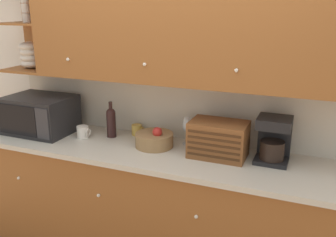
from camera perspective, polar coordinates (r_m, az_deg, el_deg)
The scene contains 13 objects.
ground_plane at distance 3.56m, azimuth 1.47°, elevation -17.10°, with size 24.00×24.00×0.00m, color #896647.
wall_back at distance 3.05m, azimuth 1.85°, elevation 3.85°, with size 5.44×0.06×2.60m.
counter_unit at distance 3.05m, azimuth -0.72°, elevation -13.05°, with size 3.06×0.68×0.93m.
backsplash_panel at distance 3.05m, azimuth 1.59°, elevation 1.59°, with size 3.04×0.01×0.51m.
upper_cabinets at distance 2.72m, azimuth 3.64°, elevation 13.98°, with size 3.04×0.39×0.83m.
microwave at distance 3.40m, azimuth -18.89°, elevation 0.60°, with size 0.55×0.42×0.32m.
mug at distance 3.18m, azimuth -12.83°, elevation -2.01°, with size 0.11×0.10×0.10m.
wine_bottle at distance 3.13m, azimuth -8.66°, elevation -0.40°, with size 0.08×0.08×0.30m.
mug_blue_second at distance 3.19m, azimuth -4.74°, elevation -1.72°, with size 0.10×0.09×0.09m.
fruit_basket at distance 2.91m, azimuth -2.09°, elevation -3.21°, with size 0.30×0.30×0.17m.
wine_glass at distance 2.93m, azimuth 2.97°, elevation -1.05°, with size 0.08×0.08×0.23m.
bread_box at distance 2.73m, azimuth 7.68°, elevation -3.15°, with size 0.41×0.27×0.26m.
coffee_maker at distance 2.72m, azimuth 15.77°, elevation -3.06°, with size 0.23×0.23×0.33m.
Camera 1 is at (1.04, -2.75, 2.00)m, focal length 40.00 mm.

